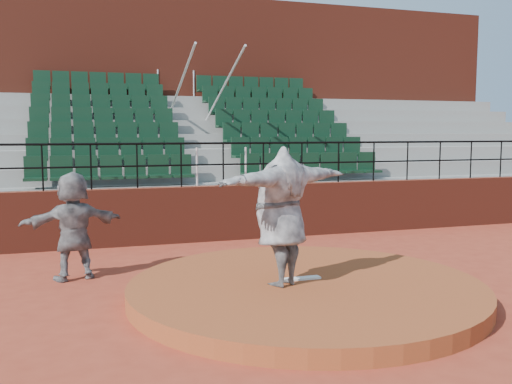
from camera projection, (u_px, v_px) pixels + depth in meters
ground at (306, 297)px, 8.88m from camera, size 90.00×90.00×0.00m
pitchers_mound at (306, 289)px, 8.87m from camera, size 5.50×5.50×0.25m
pitching_rubber at (302, 278)px, 9.00m from camera, size 0.60×0.15×0.03m
boundary_wall at (224, 213)px, 13.54m from camera, size 24.00×0.30×1.30m
wall_railing at (223, 155)px, 13.40m from camera, size 24.04×0.05×1.03m
seating_deck at (192, 169)px, 16.90m from camera, size 24.00×5.97×4.63m
press_box_facade at (169, 104)px, 20.42m from camera, size 24.00×3.00×7.10m
pitcher at (281, 216)px, 8.57m from camera, size 2.65×1.72×2.11m
fielder at (73, 226)px, 9.89m from camera, size 1.83×0.91×1.89m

